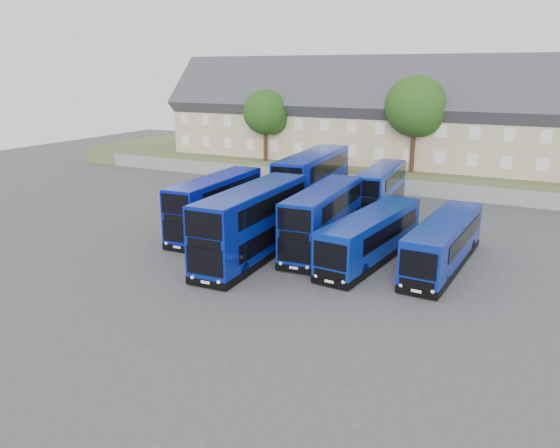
{
  "coord_description": "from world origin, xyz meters",
  "views": [
    {
      "loc": [
        14.61,
        -27.45,
        11.63
      ],
      "look_at": [
        -0.57,
        2.22,
        2.2
      ],
      "focal_mm": 35.0,
      "sensor_mm": 36.0,
      "label": 1
    }
  ],
  "objects_px": {
    "coach_east_a": "(371,238)",
    "tree_west": "(267,114)",
    "dd_front_left": "(216,206)",
    "dd_front_mid": "(253,225)",
    "tree_mid": "(417,109)"
  },
  "relations": [
    {
      "from": "dd_front_mid",
      "to": "tree_mid",
      "type": "distance_m",
      "value": 25.42
    },
    {
      "from": "dd_front_left",
      "to": "dd_front_mid",
      "type": "height_order",
      "value": "dd_front_mid"
    },
    {
      "from": "coach_east_a",
      "to": "tree_west",
      "type": "xyz_separation_m",
      "value": [
        -18.66,
        20.85,
        5.56
      ]
    },
    {
      "from": "dd_front_mid",
      "to": "tree_west",
      "type": "relative_size",
      "value": 1.5
    },
    {
      "from": "dd_front_mid",
      "to": "coach_east_a",
      "type": "relative_size",
      "value": 1.02
    },
    {
      "from": "coach_east_a",
      "to": "tree_mid",
      "type": "height_order",
      "value": "tree_mid"
    },
    {
      "from": "dd_front_left",
      "to": "dd_front_mid",
      "type": "xyz_separation_m",
      "value": [
        5.27,
        -3.74,
        0.21
      ]
    },
    {
      "from": "tree_west",
      "to": "tree_mid",
      "type": "distance_m",
      "value": 16.04
    },
    {
      "from": "dd_front_mid",
      "to": "tree_west",
      "type": "xyz_separation_m",
      "value": [
        -11.87,
        23.9,
        4.82
      ]
    },
    {
      "from": "dd_front_mid",
      "to": "tree_west",
      "type": "height_order",
      "value": "tree_west"
    },
    {
      "from": "dd_front_mid",
      "to": "tree_mid",
      "type": "bearing_deg",
      "value": 78.27
    },
    {
      "from": "coach_east_a",
      "to": "tree_west",
      "type": "bearing_deg",
      "value": 137.67
    },
    {
      "from": "coach_east_a",
      "to": "tree_mid",
      "type": "distance_m",
      "value": 22.5
    },
    {
      "from": "tree_mid",
      "to": "dd_front_mid",
      "type": "bearing_deg",
      "value": -99.6
    },
    {
      "from": "dd_front_mid",
      "to": "tree_mid",
      "type": "xyz_separation_m",
      "value": [
        4.13,
        24.4,
        5.84
      ]
    }
  ]
}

